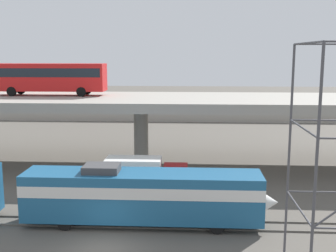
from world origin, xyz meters
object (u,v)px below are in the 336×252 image
object	(u,v)px
train_locomotive	(154,194)
parked_car_1	(62,105)
parked_car_3	(100,102)
service_truck_west	(144,175)
parked_car_2	(146,103)
transit_bus_on_overpass	(50,76)
parked_car_0	(208,103)
parked_car_4	(107,106)

from	to	relation	value
train_locomotive	parked_car_1	distance (m)	53.82
parked_car_1	parked_car_3	xyz separation A→B (m)	(6.26, 4.31, -0.00)
service_truck_west	parked_car_2	bearing A→B (deg)	95.94
train_locomotive	transit_bus_on_overpass	size ratio (longest dim) A/B	1.44
parked_car_3	parked_car_0	bearing A→B (deg)	178.74
parked_car_2	parked_car_3	distance (m)	8.96
parked_car_2	service_truck_west	bearing A→B (deg)	95.94
parked_car_1	train_locomotive	bearing A→B (deg)	-66.44
parked_car_0	parked_car_4	size ratio (longest dim) A/B	1.01
transit_bus_on_overpass	service_truck_west	size ratio (longest dim) A/B	1.76
service_truck_west	parked_car_3	world-z (taller)	service_truck_west
parked_car_1	parked_car_4	bearing A→B (deg)	-6.63
service_truck_west	parked_car_0	bearing A→B (deg)	81.40
transit_bus_on_overpass	parked_car_1	world-z (taller)	transit_bus_on_overpass
transit_bus_on_overpass	parked_car_3	size ratio (longest dim) A/B	2.90
parked_car_3	parked_car_4	xyz separation A→B (m)	(2.43, -5.32, 0.00)
parked_car_2	parked_car_1	bearing A→B (deg)	15.10
transit_bus_on_overpass	parked_car_0	distance (m)	40.94
parked_car_0	parked_car_3	size ratio (longest dim) A/B	1.05
train_locomotive	parked_car_1	world-z (taller)	train_locomotive
train_locomotive	parked_car_4	bearing A→B (deg)	104.87
service_truck_west	parked_car_4	bearing A→B (deg)	105.26
transit_bus_on_overpass	parked_car_0	xyz separation A→B (m)	(18.39, 35.91, -6.99)
parked_car_2	parked_car_3	size ratio (longest dim) A/B	0.98
parked_car_3	transit_bus_on_overpass	bearing A→B (deg)	93.96
train_locomotive	transit_bus_on_overpass	world-z (taller)	transit_bus_on_overpass
parked_car_1	parked_car_2	size ratio (longest dim) A/B	1.15
parked_car_0	parked_car_4	world-z (taller)	same
service_truck_west	parked_car_0	xyz separation A→B (m)	(7.06, 46.72, 0.61)
parked_car_2	parked_car_4	distance (m)	8.30
train_locomotive	parked_car_4	size ratio (longest dim) A/B	4.01
train_locomotive	transit_bus_on_overpass	distance (m)	22.60
parked_car_0	parked_car_2	size ratio (longest dim) A/B	1.08
parked_car_0	parked_car_1	size ratio (longest dim) A/B	0.94
parked_car_1	parked_car_2	xyz separation A→B (m)	(15.22, 4.11, -0.00)
service_truck_west	parked_car_1	size ratio (longest dim) A/B	1.47
train_locomotive	parked_car_0	world-z (taller)	train_locomotive
transit_bus_on_overpass	parked_car_4	world-z (taller)	transit_bus_on_overpass
service_truck_west	parked_car_1	xyz separation A→B (m)	(-20.10, 42.87, 0.61)
parked_car_2	parked_car_4	xyz separation A→B (m)	(-6.53, -5.12, 0.00)
train_locomotive	parked_car_2	xyz separation A→B (m)	(-6.29, 53.44, 0.05)
transit_bus_on_overpass	parked_car_2	distance (m)	37.39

